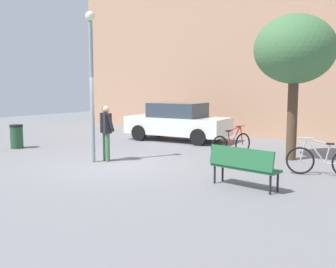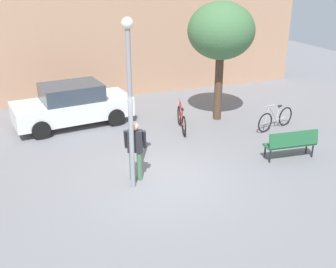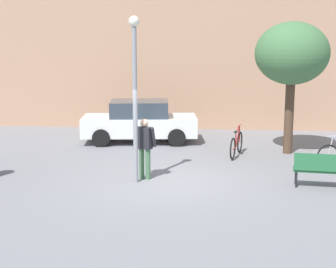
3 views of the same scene
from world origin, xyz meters
name	(u,v)px [view 2 (image 2 of 3)]	position (x,y,z in m)	size (l,w,h in m)	color
ground_plane	(160,180)	(0.00, 0.00, 0.00)	(36.00, 36.00, 0.00)	slate
lamppost	(130,91)	(-0.80, -0.10, 2.64)	(0.28, 0.28, 4.37)	gray
person_by_lamppost	(135,147)	(-0.61, 0.26, 0.97)	(0.63, 0.44, 1.67)	#47704C
park_bench	(291,142)	(4.15, -0.17, 0.55)	(1.64, 0.63, 0.92)	#236038
plaza_tree	(221,32)	(3.74, 3.83, 3.30)	(2.41, 2.41, 4.36)	#4F3828
bicycle_red	(181,120)	(2.01, 3.25, 0.38)	(0.49, 1.77, 0.97)	black
bicycle_silver	(275,119)	(5.19, 2.12, 0.38)	(1.76, 0.52, 0.97)	black
parked_car_white	(72,105)	(-1.51, 5.16, 0.77)	(4.38, 2.21, 1.55)	silver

